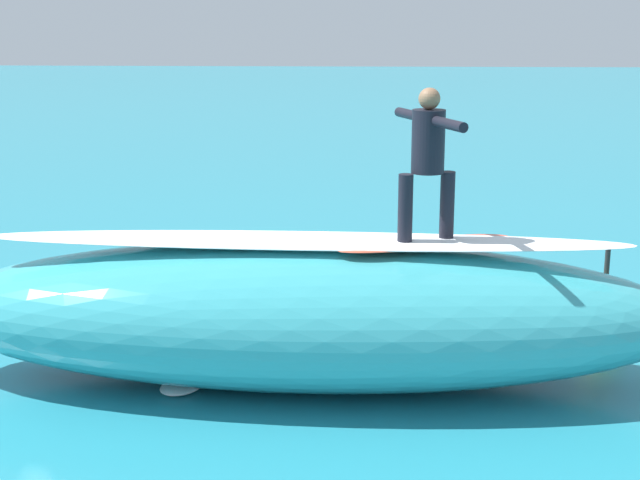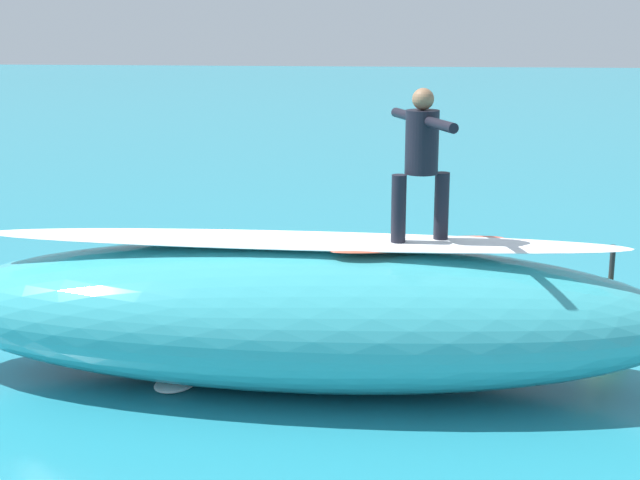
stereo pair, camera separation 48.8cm
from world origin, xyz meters
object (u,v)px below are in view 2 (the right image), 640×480
at_px(buoy_marker, 609,306).
at_px(surfboard_paddling, 247,295).
at_px(surfer_riding, 422,154).
at_px(surfer_paddling, 253,286).
at_px(surfboard_riding, 419,244).

bearing_deg(buoy_marker, surfboard_paddling, -11.78).
distance_m(surfer_riding, surfboard_paddling, 4.67).
height_order(surfboard_paddling, surfer_paddling, surfer_paddling).
bearing_deg(buoy_marker, surfer_riding, 39.52).
xyz_separation_m(surfboard_riding, surfer_paddling, (2.31, -2.99, -1.42)).
bearing_deg(buoy_marker, surfboard_riding, 39.52).
relative_size(surfboard_riding, surfer_paddling, 1.34).
distance_m(surfer_riding, surfer_paddling, 4.47).
bearing_deg(surfboard_riding, surfer_paddling, -74.39).
xyz_separation_m(surfboard_riding, buoy_marker, (-2.48, -2.05, -1.28)).
bearing_deg(buoy_marker, surfer_paddling, -11.15).
xyz_separation_m(surfboard_paddling, buoy_marker, (-4.90, 1.02, 0.31)).
distance_m(surfboard_riding, surfer_riding, 0.97).
relative_size(surfer_riding, surfboard_paddling, 0.75).
relative_size(surfer_riding, surfer_paddling, 1.07).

